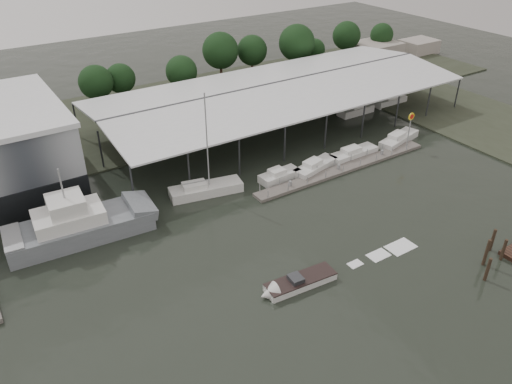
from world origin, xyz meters
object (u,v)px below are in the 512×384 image
white_sailboat (205,189)px  speedboat_underway (295,284)px  shell_fuel_sign (410,124)px  grey_trawler (81,224)px

white_sailboat → speedboat_underway: size_ratio=0.70×
shell_fuel_sign → white_sailboat: (-30.64, 4.67, -3.27)m
shell_fuel_sign → white_sailboat: 31.16m
speedboat_underway → white_sailboat: bearing=-88.1°
grey_trawler → speedboat_underway: 23.91m
shell_fuel_sign → speedboat_underway: bearing=-154.5°
shell_fuel_sign → speedboat_underway: (-31.59, -15.08, -3.53)m
grey_trawler → speedboat_underway: size_ratio=0.85×
white_sailboat → speedboat_underway: bearing=-81.3°
speedboat_underway → grey_trawler: bearing=-48.4°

